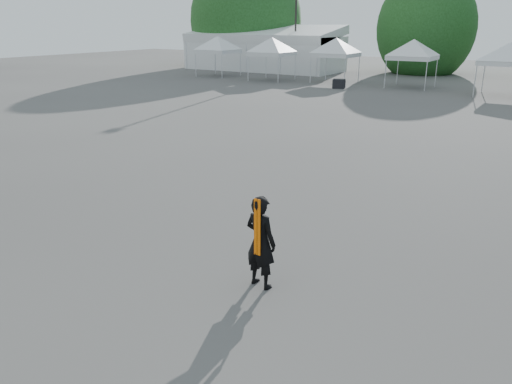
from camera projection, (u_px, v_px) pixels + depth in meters
The scene contains 12 objects.
ground at pixel (287, 259), 9.85m from camera, with size 120.00×120.00×0.00m, color #474442.
marquee at pixel (263, 49), 48.34m from camera, with size 15.00×6.25×4.23m.
light_pole_west at pixel (296, 6), 44.29m from camera, with size 0.60×0.25×10.30m.
tree_far_w at pixel (246, 21), 51.93m from camera, with size 4.80×4.80×7.30m.
tree_mid_w at pixel (426, 28), 44.63m from camera, with size 4.16×4.16×6.33m.
tent_a at pixel (218, 39), 42.42m from camera, with size 4.20×4.20×3.88m.
tent_b at pixel (272, 41), 39.17m from camera, with size 4.18×4.18×3.88m.
tent_c at pixel (336, 41), 37.89m from camera, with size 4.26×4.26×3.88m.
tent_d at pixel (414, 43), 34.81m from camera, with size 4.26×4.26×3.88m.
tent_e at pixel (512, 46), 30.45m from camera, with size 4.69×4.69×3.88m.
man at pixel (261, 242), 8.61m from camera, with size 0.67×0.49×1.69m.
crate_west at pixel (339, 84), 35.18m from camera, with size 0.82×0.64×0.64m, color black.
Camera 1 is at (4.23, -7.84, 4.44)m, focal length 35.00 mm.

